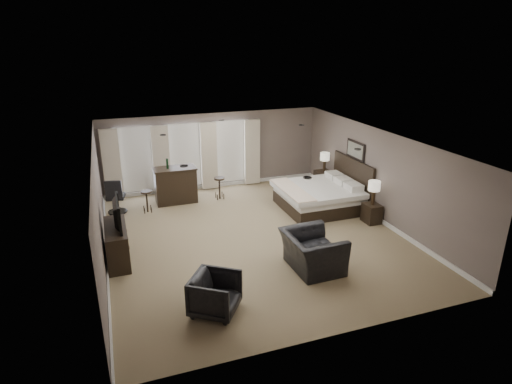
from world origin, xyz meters
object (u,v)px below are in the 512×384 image
object	(u,v)px
nightstand_near	(372,213)
dresser	(117,244)
bed	(321,186)
bar_stool_left	(147,202)
nightstand_far	(324,181)
armchair_near	(313,246)
lamp_near	(374,193)
desk_chair	(116,196)
armchair_far	(215,292)
lamp_far	(325,162)
bar_stool_right	(220,188)
bar_counter	(176,185)
tv	(115,224)

from	to	relation	value
nightstand_near	dresser	xyz separation A→B (m)	(-6.92, 0.09, 0.16)
bed	bar_stool_left	xyz separation A→B (m)	(-5.06, 1.45, -0.40)
nightstand_far	armchair_near	size ratio (longest dim) A/B	0.50
bed	nightstand_far	distance (m)	1.75
lamp_near	bar_stool_left	size ratio (longest dim) A/B	1.02
nightstand_near	desk_chair	size ratio (longest dim) A/B	0.50
armchair_far	desk_chair	xyz separation A→B (m)	(-1.56, 5.79, 0.11)
lamp_far	bar_stool_left	size ratio (longest dim) A/B	0.98
dresser	armchair_near	distance (m)	4.55
lamp_near	armchair_near	distance (m)	3.30
armchair_far	bed	bearing A→B (deg)	-12.06
nightstand_near	armchair_far	xyz separation A→B (m)	(-5.25, -2.64, 0.16)
lamp_far	nightstand_far	bearing A→B (deg)	0.00
nightstand_near	bar_stool_right	world-z (taller)	bar_stool_right
nightstand_near	bar_stool_left	xyz separation A→B (m)	(-5.95, 2.90, 0.06)
armchair_far	desk_chair	world-z (taller)	desk_chair
lamp_near	bar_counter	distance (m)	6.06
nightstand_far	lamp_far	world-z (taller)	lamp_far
bar_stool_left	armchair_near	bearing A→B (deg)	-55.73
lamp_near	armchair_far	distance (m)	5.89
lamp_near	bar_counter	world-z (taller)	lamp_near
lamp_far	lamp_near	bearing A→B (deg)	-90.00
nightstand_near	bar_counter	xyz separation A→B (m)	(-4.98, 3.44, 0.30)
bar_stool_right	lamp_near	bearing A→B (deg)	-42.34
tv	desk_chair	distance (m)	3.10
armchair_far	bar_stool_right	bearing A→B (deg)	19.16
bed	nightstand_near	bearing A→B (deg)	-58.46
lamp_near	armchair_far	bearing A→B (deg)	-153.34
nightstand_far	bar_counter	distance (m)	5.02
desk_chair	bar_stool_left	bearing A→B (deg)	175.16
lamp_near	nightstand_near	bearing A→B (deg)	0.00
lamp_near	desk_chair	world-z (taller)	lamp_near
bed	desk_chair	size ratio (longest dim) A/B	2.12
tv	lamp_far	bearing A→B (deg)	-67.87
bar_stool_right	desk_chair	distance (m)	3.23
nightstand_far	lamp_far	distance (m)	0.66
bar_stool_right	desk_chair	xyz separation A→B (m)	(-3.22, -0.12, 0.19)
bed	lamp_far	size ratio (longest dim) A/B	3.51
tv	armchair_near	size ratio (longest dim) A/B	0.86
nightstand_near	nightstand_far	bearing A→B (deg)	90.00
nightstand_far	bar_stool_left	size ratio (longest dim) A/B	0.98
bed	lamp_far	xyz separation A→B (m)	(0.89, 1.45, 0.26)
bed	nightstand_far	bearing A→B (deg)	58.46
nightstand_near	tv	xyz separation A→B (m)	(-6.92, 0.09, 0.67)
tv	armchair_near	world-z (taller)	armchair_near
lamp_near	lamp_far	size ratio (longest dim) A/B	1.04
nightstand_far	lamp_near	size ratio (longest dim) A/B	0.96
dresser	desk_chair	size ratio (longest dim) A/B	1.38
bar_stool_right	dresser	bearing A→B (deg)	-136.19
dresser	lamp_far	bearing A→B (deg)	22.13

